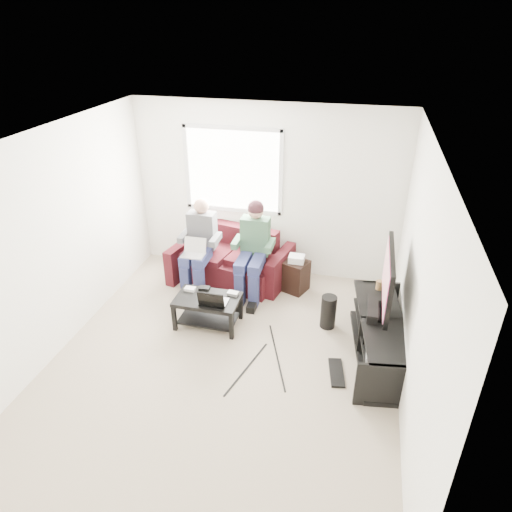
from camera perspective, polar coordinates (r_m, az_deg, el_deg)
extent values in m
plane|color=#B6A58E|center=(5.60, -3.97, -12.71)|extent=(4.50, 4.50, 0.00)
plane|color=white|center=(4.36, -5.13, 14.03)|extent=(4.50, 4.50, 0.00)
plane|color=white|center=(6.82, 1.28, 8.00)|extent=(4.50, 0.00, 4.50)
plane|color=white|center=(3.24, -17.34, -20.27)|extent=(4.50, 0.00, 4.50)
plane|color=white|center=(5.74, -23.88, 1.36)|extent=(0.00, 4.50, 4.50)
plane|color=white|center=(4.70, 19.52, -3.79)|extent=(0.00, 4.50, 4.50)
cube|color=white|center=(6.83, -2.88, 10.66)|extent=(1.40, 0.01, 1.20)
cube|color=silver|center=(6.83, -2.90, 10.64)|extent=(1.48, 0.04, 1.28)
cube|color=#401016|center=(6.97, -3.11, -1.61)|extent=(1.50, 1.01, 0.39)
cube|color=#401016|center=(7.06, -2.47, 2.44)|extent=(1.39, 0.48, 0.40)
cube|color=#401016|center=(7.16, -9.01, -0.29)|extent=(0.32, 0.85, 0.56)
cube|color=#401016|center=(6.77, 3.09, -1.75)|extent=(0.32, 0.85, 0.56)
cube|color=#401016|center=(6.93, -5.95, 0.41)|extent=(0.77, 0.74, 0.10)
cube|color=#401016|center=(6.75, -0.40, -0.23)|extent=(0.77, 0.74, 0.10)
cube|color=navy|center=(6.61, -8.35, -0.04)|extent=(0.16, 0.45, 0.14)
cube|color=navy|center=(6.54, -6.72, -0.23)|extent=(0.16, 0.45, 0.14)
cube|color=navy|center=(6.62, -8.73, -3.19)|extent=(0.13, 0.13, 0.49)
cube|color=navy|center=(6.55, -7.10, -3.41)|extent=(0.13, 0.13, 0.49)
cube|color=#4F4F54|center=(6.72, -6.73, 3.25)|extent=(0.40, 0.22, 0.55)
sphere|color=tan|center=(6.59, -6.85, 6.23)|extent=(0.22, 0.22, 0.22)
cube|color=navy|center=(6.38, -1.64, -0.84)|extent=(0.16, 0.45, 0.14)
cube|color=navy|center=(6.33, 0.11, -1.05)|extent=(0.16, 0.45, 0.14)
cube|color=navy|center=(6.39, -2.03, -4.10)|extent=(0.13, 0.13, 0.49)
cube|color=navy|center=(6.34, -0.28, -4.33)|extent=(0.13, 0.13, 0.49)
cube|color=#4D4F50|center=(6.51, -0.07, 2.57)|extent=(0.40, 0.22, 0.55)
sphere|color=tan|center=(6.37, -0.03, 5.64)|extent=(0.22, 0.22, 0.22)
sphere|color=#351A1F|center=(6.36, -0.03, 5.97)|extent=(0.23, 0.23, 0.23)
cube|color=black|center=(5.93, -6.10, -5.43)|extent=(0.83, 0.51, 0.05)
cube|color=black|center=(6.10, -5.96, -7.74)|extent=(0.75, 0.43, 0.02)
cube|color=black|center=(6.01, -10.17, -7.68)|extent=(0.05, 0.05, 0.36)
cube|color=black|center=(5.78, -3.09, -8.84)|extent=(0.05, 0.05, 0.36)
cube|color=black|center=(6.34, -8.63, -5.42)|extent=(0.05, 0.05, 0.36)
cube|color=black|center=(6.12, -1.92, -6.41)|extent=(0.05, 0.05, 0.36)
cube|color=silver|center=(6.09, -8.25, -4.10)|extent=(0.14, 0.10, 0.04)
cube|color=black|center=(6.08, -6.46, -4.04)|extent=(0.14, 0.10, 0.04)
cube|color=gray|center=(5.95, -2.91, -4.69)|extent=(0.15, 0.10, 0.04)
cube|color=black|center=(5.50, 15.53, -7.67)|extent=(0.72, 1.71, 0.04)
cube|color=black|center=(5.65, 15.19, -9.78)|extent=(0.68, 1.65, 0.03)
cube|color=black|center=(5.80, 14.88, -11.71)|extent=(0.72, 1.71, 0.06)
cube|color=black|center=(5.03, 15.16, -15.37)|extent=(0.50, 0.11, 0.55)
cube|color=black|center=(6.31, 15.21, -5.33)|extent=(0.50, 0.11, 0.55)
cube|color=black|center=(5.56, 15.58, -6.74)|extent=(0.12, 0.40, 0.04)
cube|color=black|center=(5.51, 15.68, -6.05)|extent=(0.06, 0.06, 0.12)
cube|color=black|center=(5.31, 16.21, -2.62)|extent=(0.05, 1.10, 0.65)
cube|color=#E0347E|center=(5.31, 15.89, -2.58)|extent=(0.01, 1.01, 0.58)
cube|color=black|center=(5.53, 14.37, -6.35)|extent=(0.12, 0.50, 0.10)
cylinder|color=#986E41|center=(5.98, 15.13, -3.52)|extent=(0.08, 0.08, 0.12)
cube|color=silver|center=(5.30, 15.24, -12.01)|extent=(0.30, 0.22, 0.06)
cube|color=gray|center=(5.86, 15.27, -7.58)|extent=(0.34, 0.26, 0.08)
cube|color=black|center=(5.58, 15.25, -9.68)|extent=(0.38, 0.30, 0.07)
cylinder|color=black|center=(6.03, 9.03, -6.90)|extent=(0.20, 0.20, 0.45)
cube|color=black|center=(5.47, 10.03, -14.15)|extent=(0.23, 0.49, 0.03)
cube|color=black|center=(6.72, 4.99, -2.51)|extent=(0.32, 0.32, 0.48)
cube|color=silver|center=(6.57, 5.09, -0.35)|extent=(0.22, 0.18, 0.10)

